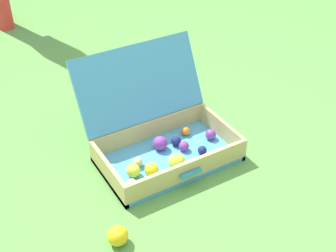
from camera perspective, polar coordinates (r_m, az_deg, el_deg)
ground_plane at (r=2.25m, az=1.05°, el=-4.66°), size 16.00×16.00×0.00m
open_suitcase at (r=2.24m, az=-0.98°, el=-1.14°), size 0.65×0.59×0.47m
stray_ball_on_grass at (r=1.88m, az=-6.25°, el=-13.38°), size 0.08×0.08×0.08m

